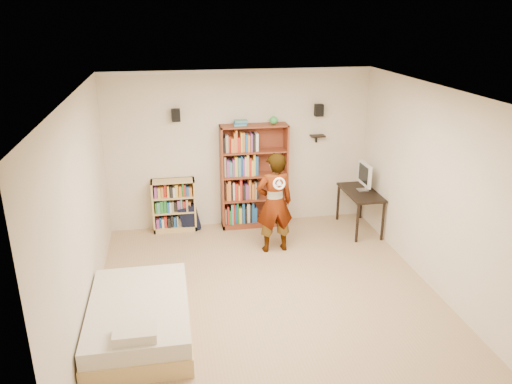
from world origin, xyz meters
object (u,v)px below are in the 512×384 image
tall_bookshelf (254,177)px  computer_desk (359,211)px  low_bookshelf (174,205)px  person (274,203)px  daybed (139,314)px

tall_bookshelf → computer_desk: bearing=-16.3°
low_bookshelf → computer_desk: 3.19m
tall_bookshelf → person: size_ratio=1.13×
tall_bookshelf → daybed: bearing=-123.1°
tall_bookshelf → daybed: tall_bookshelf is taller
tall_bookshelf → low_bookshelf: (-1.39, 0.03, -0.45)m
low_bookshelf → computer_desk: (3.14, -0.54, -0.10)m
computer_desk → person: 1.75m
computer_desk → tall_bookshelf: bearing=163.7°
low_bookshelf → daybed: bearing=-99.5°
low_bookshelf → person: size_ratio=0.57×
daybed → person: bearing=42.6°
tall_bookshelf → computer_desk: (1.75, -0.51, -0.55)m
low_bookshelf → daybed: low_bookshelf is taller
tall_bookshelf → low_bookshelf: bearing=178.8°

